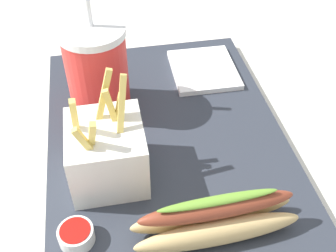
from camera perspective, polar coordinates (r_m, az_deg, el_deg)
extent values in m
cube|color=silver|center=(0.59, 0.00, -4.19)|extent=(2.40, 2.40, 0.02)
cube|color=#2D333D|center=(0.58, 0.00, -2.87)|extent=(0.48, 0.32, 0.02)
cylinder|color=red|center=(0.60, -9.62, 7.24)|extent=(0.09, 0.09, 0.12)
cylinder|color=white|center=(0.56, -10.41, 12.59)|extent=(0.09, 0.09, 0.01)
cylinder|color=white|center=(0.55, -11.00, 16.57)|extent=(0.01, 0.01, 0.08)
cube|color=white|center=(0.51, -8.33, -3.72)|extent=(0.10, 0.09, 0.08)
cube|color=#E5C660|center=(0.48, -7.70, 2.20)|extent=(0.01, 0.02, 0.06)
cube|color=#E5C660|center=(0.46, -10.84, -2.73)|extent=(0.01, 0.03, 0.06)
cube|color=#E5C660|center=(0.48, -12.53, 0.51)|extent=(0.02, 0.01, 0.08)
cube|color=#E5C660|center=(0.46, -10.37, -1.64)|extent=(0.02, 0.02, 0.06)
cube|color=#E5C660|center=(0.49, -6.80, 2.02)|extent=(0.01, 0.02, 0.06)
cube|color=#E5C660|center=(0.49, -8.98, 3.17)|extent=(0.02, 0.03, 0.08)
cube|color=#E5C660|center=(0.47, -6.42, 1.63)|extent=(0.04, 0.02, 0.09)
ellipsoid|color=#DBB775|center=(0.48, 6.03, -11.87)|extent=(0.03, 0.19, 0.03)
ellipsoid|color=#DBB775|center=(0.47, 6.91, -14.24)|extent=(0.03, 0.19, 0.03)
ellipsoid|color=brown|center=(0.45, 6.75, -11.04)|extent=(0.03, 0.17, 0.02)
ellipsoid|color=#6B9E33|center=(0.44, 6.89, -10.05)|extent=(0.02, 0.13, 0.01)
cylinder|color=white|center=(0.48, -12.43, -14.38)|extent=(0.04, 0.04, 0.02)
cylinder|color=#B2140F|center=(0.48, -12.56, -13.89)|extent=(0.03, 0.03, 0.01)
cube|color=white|center=(0.70, 4.90, 7.70)|extent=(0.12, 0.10, 0.01)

